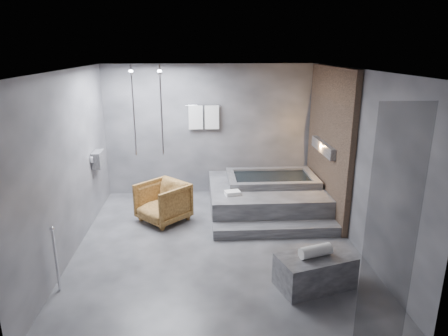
{
  "coord_description": "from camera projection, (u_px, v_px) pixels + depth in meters",
  "views": [
    {
      "loc": [
        -0.25,
        -5.96,
        3.11
      ],
      "look_at": [
        0.15,
        0.3,
        1.21
      ],
      "focal_mm": 32.0,
      "sensor_mm": 36.0,
      "label": 1
    }
  ],
  "objects": [
    {
      "name": "room",
      "position": [
        240.0,
        138.0,
        6.37
      ],
      "size": [
        5.0,
        5.04,
        2.82
      ],
      "color": "#323235",
      "rests_on": "ground"
    },
    {
      "name": "tub_deck",
      "position": [
        265.0,
        197.0,
        7.99
      ],
      "size": [
        2.2,
        2.0,
        0.5
      ],
      "primitive_type": "cube",
      "color": "#37373A",
      "rests_on": "ground"
    },
    {
      "name": "tub_step",
      "position": [
        276.0,
        230.0,
        6.91
      ],
      "size": [
        2.2,
        0.36,
        0.18
      ],
      "primitive_type": "cube",
      "color": "#37373A",
      "rests_on": "ground"
    },
    {
      "name": "concrete_bench",
      "position": [
        315.0,
        271.0,
        5.38
      ],
      "size": [
        1.12,
        0.82,
        0.45
      ],
      "primitive_type": "cube",
      "rotation": [
        0.0,
        0.0,
        0.29
      ],
      "color": "#353538",
      "rests_on": "ground"
    },
    {
      "name": "driftwood_chair",
      "position": [
        163.0,
        202.0,
        7.38
      ],
      "size": [
        1.13,
        1.13,
        0.74
      ],
      "primitive_type": "imported",
      "rotation": [
        0.0,
        0.0,
        -0.79
      ],
      "color": "#4F3113",
      "rests_on": "ground"
    },
    {
      "name": "rolled_towel",
      "position": [
        315.0,
        251.0,
        5.28
      ],
      "size": [
        0.47,
        0.29,
        0.16
      ],
      "primitive_type": "cylinder",
      "rotation": [
        0.0,
        1.57,
        0.31
      ],
      "color": "white",
      "rests_on": "concrete_bench"
    },
    {
      "name": "deck_towel",
      "position": [
        232.0,
        193.0,
        7.38
      ],
      "size": [
        0.31,
        0.25,
        0.07
      ],
      "primitive_type": "cube",
      "rotation": [
        0.0,
        0.0,
        0.21
      ],
      "color": "white",
      "rests_on": "tub_deck"
    }
  ]
}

